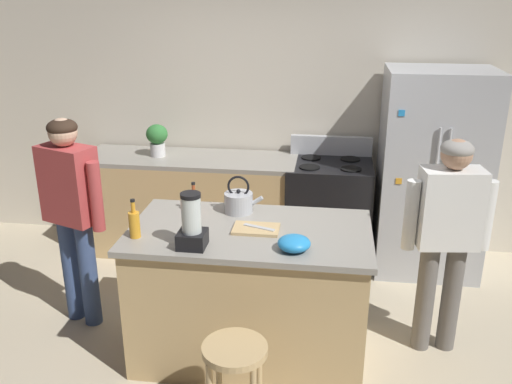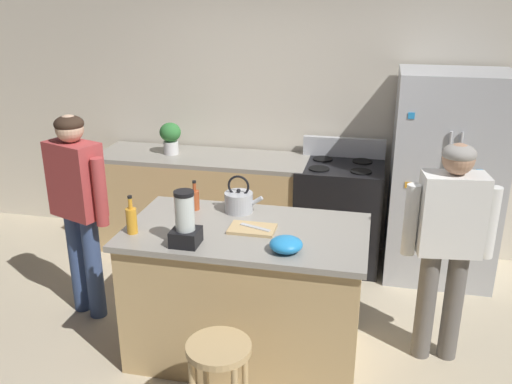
% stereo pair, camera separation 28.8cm
% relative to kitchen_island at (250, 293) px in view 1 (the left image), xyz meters
% --- Properties ---
extents(ground_plane, '(14.00, 14.00, 0.00)m').
position_rel_kitchen_island_xyz_m(ground_plane, '(0.00, 0.00, -0.48)').
color(ground_plane, beige).
extents(back_wall, '(8.00, 0.10, 2.70)m').
position_rel_kitchen_island_xyz_m(back_wall, '(0.00, 1.95, 0.87)').
color(back_wall, beige).
rests_on(back_wall, ground_plane).
extents(kitchen_island, '(1.59, 0.89, 0.95)m').
position_rel_kitchen_island_xyz_m(kitchen_island, '(0.00, 0.00, 0.00)').
color(kitchen_island, tan).
rests_on(kitchen_island, ground_plane).
extents(back_counter_run, '(2.00, 0.64, 0.95)m').
position_rel_kitchen_island_xyz_m(back_counter_run, '(-0.80, 1.55, -0.00)').
color(back_counter_run, tan).
rests_on(back_counter_run, ground_plane).
extents(refrigerator, '(0.90, 0.73, 1.81)m').
position_rel_kitchen_island_xyz_m(refrigerator, '(1.39, 1.50, 0.43)').
color(refrigerator, '#B7BABF').
rests_on(refrigerator, ground_plane).
extents(stove_range, '(0.76, 0.65, 1.13)m').
position_rel_kitchen_island_xyz_m(stove_range, '(0.51, 1.52, 0.01)').
color(stove_range, black).
rests_on(stove_range, ground_plane).
extents(person_by_island_left, '(0.58, 0.35, 1.60)m').
position_rel_kitchen_island_xyz_m(person_by_island_left, '(-1.34, 0.23, 0.49)').
color(person_by_island_left, '#384C7A').
rests_on(person_by_island_left, ground_plane).
extents(person_by_sink_right, '(0.60, 0.27, 1.55)m').
position_rel_kitchen_island_xyz_m(person_by_sink_right, '(1.29, 0.24, 0.45)').
color(person_by_sink_right, '#66605B').
rests_on(person_by_sink_right, ground_plane).
extents(bar_stool, '(0.36, 0.36, 0.63)m').
position_rel_kitchen_island_xyz_m(bar_stool, '(0.04, -0.81, 0.01)').
color(bar_stool, tan).
rests_on(bar_stool, ground_plane).
extents(potted_plant, '(0.20, 0.20, 0.30)m').
position_rel_kitchen_island_xyz_m(potted_plant, '(-1.10, 1.55, 0.65)').
color(potted_plant, silver).
rests_on(potted_plant, back_counter_run).
extents(blender_appliance, '(0.17, 0.17, 0.35)m').
position_rel_kitchen_island_xyz_m(blender_appliance, '(-0.31, -0.30, 0.62)').
color(blender_appliance, black).
rests_on(blender_appliance, kitchen_island).
extents(bottle_cooking_sauce, '(0.06, 0.06, 0.22)m').
position_rel_kitchen_island_xyz_m(bottle_cooking_sauce, '(-0.43, 0.25, 0.55)').
color(bottle_cooking_sauce, '#B24C26').
rests_on(bottle_cooking_sauce, kitchen_island).
extents(bottle_soda, '(0.07, 0.07, 0.26)m').
position_rel_kitchen_island_xyz_m(bottle_soda, '(-0.70, -0.22, 0.57)').
color(bottle_soda, orange).
rests_on(bottle_soda, kitchen_island).
extents(mixing_bowl, '(0.20, 0.20, 0.09)m').
position_rel_kitchen_island_xyz_m(mixing_bowl, '(0.31, -0.27, 0.52)').
color(mixing_bowl, '#268CD8').
rests_on(mixing_bowl, kitchen_island).
extents(tea_kettle, '(0.28, 0.20, 0.27)m').
position_rel_kitchen_island_xyz_m(tea_kettle, '(-0.12, 0.29, 0.55)').
color(tea_kettle, '#B7BABF').
rests_on(tea_kettle, kitchen_island).
extents(cutting_board, '(0.30, 0.20, 0.02)m').
position_rel_kitchen_island_xyz_m(cutting_board, '(0.04, -0.01, 0.48)').
color(cutting_board, tan).
rests_on(cutting_board, kitchen_island).
extents(chef_knife, '(0.22, 0.10, 0.01)m').
position_rel_kitchen_island_xyz_m(chef_knife, '(0.06, -0.01, 0.50)').
color(chef_knife, '#B7BABF').
rests_on(chef_knife, cutting_board).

